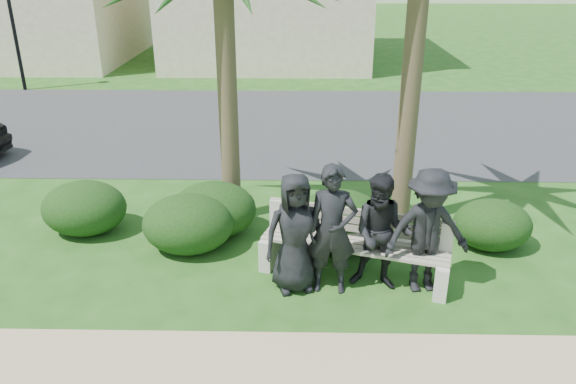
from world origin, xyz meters
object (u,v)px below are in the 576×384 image
object	(u,v)px
park_bench	(353,249)
man_b	(332,230)
man_d	(428,231)
man_a	(295,233)
man_c	(382,233)

from	to	relation	value
park_bench	man_b	distance (m)	0.70
man_b	man_d	world-z (taller)	man_b
park_bench	man_a	bearing A→B (deg)	-141.11
man_a	man_c	world-z (taller)	man_a
man_c	man_d	world-z (taller)	man_d
park_bench	man_d	size ratio (longest dim) A/B	1.59
man_a	man_c	distance (m)	1.18
man_b	man_c	size ratio (longest dim) A/B	1.09
park_bench	man_d	xyz separation A→B (m)	(0.95, -0.34, 0.47)
park_bench	man_d	distance (m)	1.11
man_a	man_b	xyz separation A→B (m)	(0.50, -0.03, 0.06)
man_c	man_d	bearing A→B (deg)	6.93
man_b	man_d	size ratio (longest dim) A/B	1.02
park_bench	man_b	xyz separation A→B (m)	(-0.34, -0.37, 0.49)
man_b	man_a	bearing A→B (deg)	-179.65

